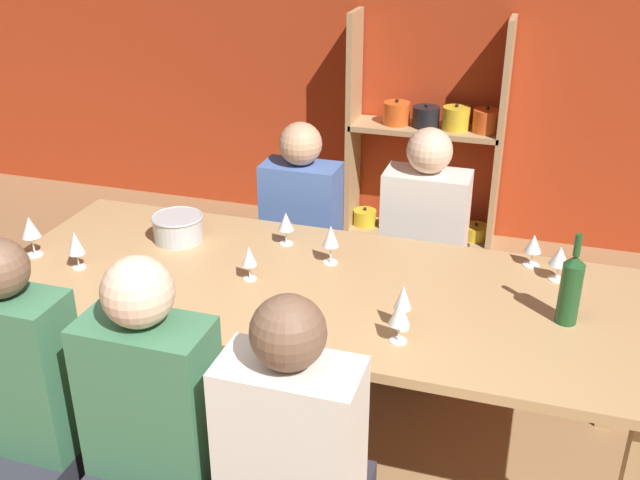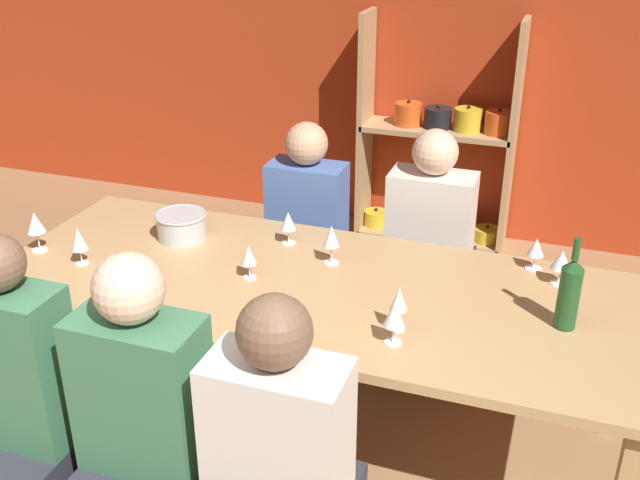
{
  "view_description": "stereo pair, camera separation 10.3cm",
  "coord_description": "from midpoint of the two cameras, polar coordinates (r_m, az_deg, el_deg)",
  "views": [
    {
      "loc": [
        0.97,
        -1.13,
        2.24
      ],
      "look_at": [
        0.14,
        1.52,
        0.91
      ],
      "focal_mm": 42.0,
      "sensor_mm": 36.0,
      "label": 1
    },
    {
      "loc": [
        1.06,
        -1.1,
        2.24
      ],
      "look_at": [
        0.14,
        1.52,
        0.91
      ],
      "focal_mm": 42.0,
      "sensor_mm": 36.0,
      "label": 2
    }
  ],
  "objects": [
    {
      "name": "person_near_b",
      "position": [
        2.93,
        -21.9,
        -14.08
      ],
      "size": [
        0.37,
        0.47,
        1.25
      ],
      "color": "#2D2D38",
      "rests_on": "ground_plane"
    },
    {
      "name": "wine_glass_red_f",
      "position": [
        3.49,
        -22.01,
        0.83
      ],
      "size": [
        0.08,
        0.08,
        0.18
      ],
      "color": "white",
      "rests_on": "dining_table"
    },
    {
      "name": "wine_glass_red_d",
      "position": [
        3.07,
        -6.39,
        -1.31
      ],
      "size": [
        0.06,
        0.06,
        0.15
      ],
      "color": "white",
      "rests_on": "dining_table"
    },
    {
      "name": "wine_bottle_green",
      "position": [
        2.87,
        17.58,
        -3.52
      ],
      "size": [
        0.08,
        0.08,
        0.36
      ],
      "color": "#1E4C23",
      "rests_on": "dining_table"
    },
    {
      "name": "shelf_unit",
      "position": [
        5.09,
        7.55,
        6.09
      ],
      "size": [
        1.02,
        0.3,
        1.52
      ],
      "color": "tan",
      "rests_on": "ground_plane"
    },
    {
      "name": "wine_glass_empty_b",
      "position": [
        3.17,
        -0.11,
        0.24
      ],
      "size": [
        0.07,
        0.07,
        0.18
      ],
      "color": "white",
      "rests_on": "dining_table"
    },
    {
      "name": "person_near_c",
      "position": [
        2.69,
        -13.28,
        -16.75
      ],
      "size": [
        0.41,
        0.52,
        1.26
      ],
      "color": "#2D2D38",
      "rests_on": "ground_plane"
    },
    {
      "name": "wine_glass_empty_a",
      "position": [
        2.72,
        5.27,
        -4.43
      ],
      "size": [
        0.06,
        0.06,
        0.18
      ],
      "color": "white",
      "rests_on": "dining_table"
    },
    {
      "name": "wall_back_red",
      "position": [
        5.13,
        5.9,
        15.36
      ],
      "size": [
        8.8,
        0.06,
        2.7
      ],
      "color": "#B23819",
      "rests_on": "ground_plane"
    },
    {
      "name": "wine_glass_red_a",
      "position": [
        3.18,
        16.92,
        -1.25
      ],
      "size": [
        0.08,
        0.08,
        0.15
      ],
      "color": "white",
      "rests_on": "dining_table"
    },
    {
      "name": "person_far_a",
      "position": [
        3.92,
        7.02,
        -2.12
      ],
      "size": [
        0.42,
        0.53,
        1.19
      ],
      "rotation": [
        0.0,
        0.0,
        3.14
      ],
      "color": "#2D2D38",
      "rests_on": "ground_plane"
    },
    {
      "name": "wine_glass_red_b",
      "position": [
        2.65,
        4.97,
        -5.65
      ],
      "size": [
        0.08,
        0.08,
        0.16
      ],
      "color": "white",
      "rests_on": "dining_table"
    },
    {
      "name": "wine_glass_red_e",
      "position": [
        3.28,
        15.1,
        -0.36
      ],
      "size": [
        0.07,
        0.07,
        0.14
      ],
      "color": "white",
      "rests_on": "dining_table"
    },
    {
      "name": "wine_glass_red_g",
      "position": [
        3.36,
        -3.49,
        1.33
      ],
      "size": [
        0.07,
        0.07,
        0.15
      ],
      "color": "white",
      "rests_on": "dining_table"
    },
    {
      "name": "wine_glass_red_c",
      "position": [
        3.32,
        -18.98,
        -0.3
      ],
      "size": [
        0.07,
        0.07,
        0.17
      ],
      "color": "white",
      "rests_on": "dining_table"
    },
    {
      "name": "person_far_b",
      "position": [
        4.02,
        -2.14,
        -1.22
      ],
      "size": [
        0.4,
        0.5,
        1.17
      ],
      "rotation": [
        0.0,
        0.0,
        3.14
      ],
      "color": "#2D2D38",
      "rests_on": "ground_plane"
    },
    {
      "name": "dining_table",
      "position": [
        3.1,
        -1.51,
        -4.5
      ],
      "size": [
        2.67,
        1.06,
        0.76
      ],
      "color": "tan",
      "rests_on": "ground_plane"
    },
    {
      "name": "mixing_bowl",
      "position": [
        3.48,
        -11.61,
        0.97
      ],
      "size": [
        0.24,
        0.24,
        0.12
      ],
      "color": "#B7BABC",
      "rests_on": "dining_table"
    }
  ]
}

